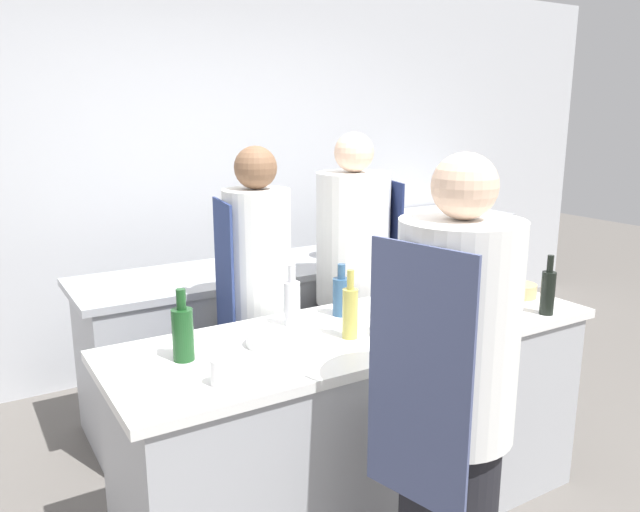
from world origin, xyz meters
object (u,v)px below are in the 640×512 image
at_px(chef_at_prep_near, 452,415).
at_px(bottle_water, 183,332).
at_px(chef_at_pass_far, 258,315).
at_px(bottle_sauce, 350,311).
at_px(chef_at_stove, 353,291).
at_px(bottle_olive_oil, 292,302).
at_px(bowl_prep_small, 483,301).
at_px(bottle_vinegar, 341,295).
at_px(bowl_mixing_large, 403,327).
at_px(stockpot, 338,244).
at_px(cup, 221,372).
at_px(bowl_ceramic_blue, 270,339).
at_px(bowl_wooden_salad, 519,290).
at_px(oven_range, 438,272).
at_px(bottle_cooking_oil, 548,291).
at_px(bottle_wine, 402,283).

height_order(chef_at_prep_near, bottle_water, chef_at_prep_near).
distance_m(chef_at_pass_far, bottle_sauce, 0.69).
xyz_separation_m(chef_at_stove, bottle_olive_oil, (-0.64, -0.48, 0.17)).
relative_size(bottle_olive_oil, bowl_prep_small, 1.24).
bearing_deg(bottle_vinegar, bowl_mixing_large, -75.11).
bearing_deg(stockpot, cup, -134.74).
distance_m(bowl_ceramic_blue, bowl_wooden_salad, 1.37).
bearing_deg(chef_at_pass_far, bottle_olive_oil, -176.23).
relative_size(oven_range, stockpot, 4.28).
relative_size(chef_at_prep_near, chef_at_pass_far, 1.03).
height_order(bottle_vinegar, cup, bottle_vinegar).
height_order(chef_at_pass_far, stockpot, chef_at_pass_far).
xyz_separation_m(chef_at_stove, cup, (-1.14, -0.86, 0.11)).
distance_m(bottle_sauce, bowl_wooden_salad, 1.06).
relative_size(bottle_cooking_oil, bowl_ceramic_blue, 1.45).
bearing_deg(bottle_water, oven_range, 30.90).
relative_size(bottle_sauce, bowl_mixing_large, 1.10).
height_order(bottle_vinegar, bowl_ceramic_blue, bottle_vinegar).
distance_m(bowl_mixing_large, bowl_prep_small, 0.54).
height_order(bottle_sauce, bowl_mixing_large, bottle_sauce).
bearing_deg(bottle_water, chef_at_pass_far, 42.88).
distance_m(chef_at_prep_near, chef_at_stove, 1.45).
distance_m(bottle_water, bowl_wooden_salad, 1.72).
height_order(oven_range, bowl_prep_small, oven_range).
relative_size(bottle_vinegar, bowl_prep_small, 1.09).
relative_size(bottle_olive_oil, bowl_wooden_salad, 1.65).
bearing_deg(bottle_wine, bowl_wooden_salad, -23.97).
xyz_separation_m(oven_range, chef_at_pass_far, (-2.21, -1.14, 0.34)).
bearing_deg(oven_range, chef_at_prep_near, -131.24).
bearing_deg(bottle_sauce, chef_at_pass_far, 99.17).
relative_size(chef_at_prep_near, bowl_wooden_salad, 10.19).
relative_size(bowl_prep_small, stockpot, 0.95).
xyz_separation_m(bottle_olive_oil, bowl_prep_small, (0.89, -0.25, -0.07)).
relative_size(bottle_vinegar, bowl_mixing_large, 0.92).
xyz_separation_m(bottle_vinegar, bottle_wine, (0.37, 0.02, -0.00)).
height_order(bowl_wooden_salad, cup, cup).
bearing_deg(bowl_mixing_large, bowl_ceramic_blue, 162.24).
bearing_deg(chef_at_pass_far, oven_range, -54.71).
bearing_deg(bottle_cooking_oil, bottle_olive_oil, 156.75).
bearing_deg(bottle_sauce, bowl_wooden_salad, 1.90).
bearing_deg(bowl_ceramic_blue, bottle_cooking_oil, -14.02).
xyz_separation_m(chef_at_stove, bottle_vinegar, (-0.38, -0.46, 0.15)).
xyz_separation_m(bowl_mixing_large, bowl_wooden_salad, (0.83, 0.11, 0.01)).
bearing_deg(bottle_wine, bowl_prep_small, -48.87).
xyz_separation_m(chef_at_stove, chef_at_pass_far, (-0.61, -0.07, -0.01)).
bearing_deg(bottle_cooking_oil, chef_at_pass_far, 140.34).
bearing_deg(chef_at_stove, chef_at_pass_far, -68.75).
bearing_deg(bottle_wine, bottle_water, -172.72).
distance_m(chef_at_pass_far, bowl_wooden_salad, 1.32).
distance_m(oven_range, bottle_cooking_oil, 2.38).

